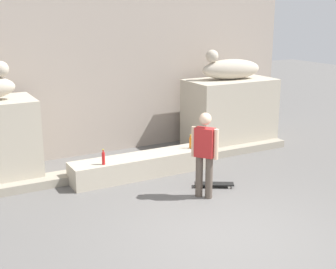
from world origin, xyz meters
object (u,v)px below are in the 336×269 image
bottle_orange (190,142)px  bottle_blue (198,144)px  bottle_red (103,158)px  skateboard (214,184)px  statue_reclining_right (230,68)px  skater (205,151)px

bottle_orange → bottle_blue: bearing=-43.5°
bottle_red → skateboard: bearing=-30.5°
bottle_blue → bottle_orange: bearing=136.5°
bottle_red → bottle_blue: 2.29m
statue_reclining_right → bottle_orange: 2.59m
bottle_orange → bottle_red: bearing=-176.0°
statue_reclining_right → skater: statue_reclining_right is taller
statue_reclining_right → bottle_red: size_ratio=5.11×
statue_reclining_right → bottle_orange: statue_reclining_right is taller
skateboard → bottle_red: 2.32m
skater → bottle_orange: size_ratio=5.21×
skater → skateboard: bearing=89.2°
skateboard → bottle_blue: (0.34, 1.17, 0.52)m
statue_reclining_right → bottle_red: 4.43m
bottle_orange → statue_reclining_right: bearing=31.1°
skater → bottle_orange: (0.68, 1.64, -0.33)m
statue_reclining_right → bottle_blue: size_ratio=5.67×
skater → bottle_red: skater is taller
skater → bottle_orange: bearing=120.8°
statue_reclining_right → bottle_red: statue_reclining_right is taller
skateboard → bottle_blue: 1.33m
skateboard → bottle_orange: bearing=111.2°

